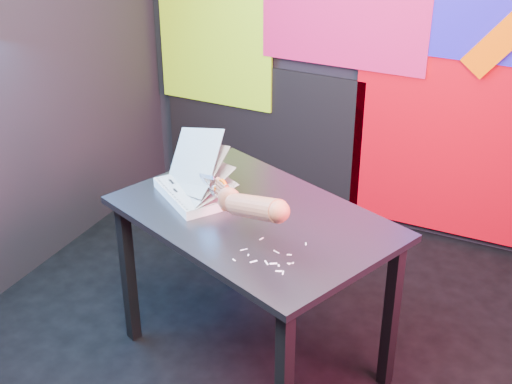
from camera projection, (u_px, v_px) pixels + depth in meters
The scene contains 7 objects.
room at pixel (274, 82), 2.52m from camera, with size 3.01×3.01×2.71m.
backdrop at pixel (396, 72), 3.85m from camera, with size 2.88×0.05×2.08m.
work_table at pixel (254, 236), 2.94m from camera, with size 1.31×1.10×0.75m.
printout_stack at pixel (197, 189), 3.02m from camera, with size 0.43×0.41×0.33m.
scissors at pixel (221, 193), 2.78m from camera, with size 0.20×0.13×0.13m.
hand_forearm at pixel (252, 206), 2.58m from camera, with size 0.41×0.29×0.21m.
paper_clippings at pixel (272, 260), 2.60m from camera, with size 0.22×0.24×0.00m.
Camera 1 is at (1.00, -2.20, 2.19)m, focal length 50.00 mm.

